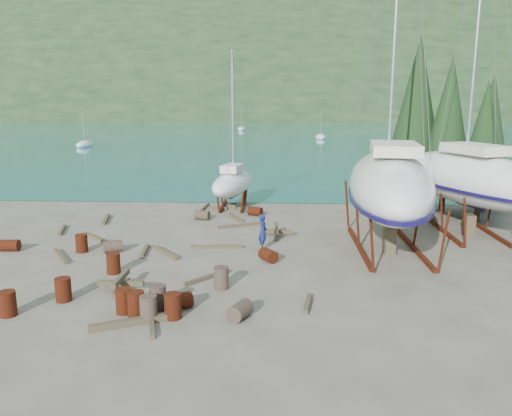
{
  "coord_description": "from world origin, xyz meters",
  "views": [
    {
      "loc": [
        1.89,
        -20.36,
        7.17
      ],
      "look_at": [
        0.78,
        3.0,
        2.2
      ],
      "focal_mm": 35.0,
      "sensor_mm": 36.0,
      "label": 1
    }
  ],
  "objects_px": {
    "large_sailboat_near": "(390,183)",
    "small_sailboat_shore": "(233,183)",
    "large_sailboat_far": "(469,177)",
    "worker": "(263,232)"
  },
  "relations": [
    {
      "from": "small_sailboat_shore",
      "to": "worker",
      "type": "distance_m",
      "value": 10.28
    },
    {
      "from": "large_sailboat_near",
      "to": "large_sailboat_far",
      "type": "xyz_separation_m",
      "value": [
        5.1,
        3.6,
        -0.22
      ]
    },
    {
      "from": "large_sailboat_far",
      "to": "large_sailboat_near",
      "type": "bearing_deg",
      "value": -164.17
    },
    {
      "from": "small_sailboat_shore",
      "to": "worker",
      "type": "bearing_deg",
      "value": -64.75
    },
    {
      "from": "large_sailboat_far",
      "to": "small_sailboat_shore",
      "type": "relative_size",
      "value": 1.8
    },
    {
      "from": "worker",
      "to": "large_sailboat_far",
      "type": "bearing_deg",
      "value": -76.18
    },
    {
      "from": "large_sailboat_near",
      "to": "small_sailboat_shore",
      "type": "relative_size",
      "value": 1.96
    },
    {
      "from": "large_sailboat_near",
      "to": "worker",
      "type": "height_order",
      "value": "large_sailboat_near"
    },
    {
      "from": "large_sailboat_near",
      "to": "large_sailboat_far",
      "type": "bearing_deg",
      "value": 43.11
    },
    {
      "from": "large_sailboat_near",
      "to": "worker",
      "type": "bearing_deg",
      "value": -168.31
    }
  ]
}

